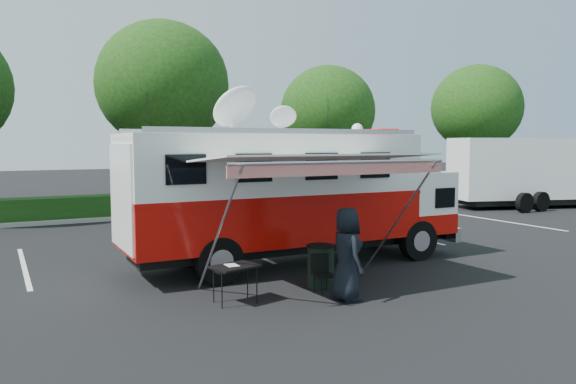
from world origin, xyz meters
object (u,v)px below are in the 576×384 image
command_truck (294,194)px  folding_table (235,268)px  trash_bin (321,266)px  semi_trailer (559,171)px

command_truck → folding_table: 4.02m
folding_table → trash_bin: (2.20, 0.30, -0.24)m
command_truck → trash_bin: size_ratio=9.64×
trash_bin → folding_table: bearing=-172.3°
folding_table → trash_bin: size_ratio=1.09×
command_truck → trash_bin: (-0.59, -2.36, -1.41)m
trash_bin → command_truck: bearing=75.9°
command_truck → folding_table: (-2.79, -2.65, -1.17)m
folding_table → semi_trailer: semi_trailer is taller
folding_table → trash_bin: bearing=7.7°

